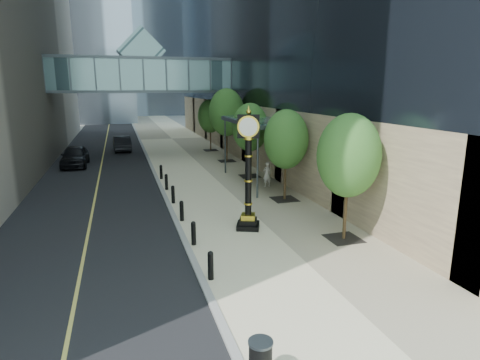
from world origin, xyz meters
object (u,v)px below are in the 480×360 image
(street_clock, at_px, (248,179))
(car_near, at_px, (75,156))
(pedestrian, at_px, (267,174))
(car_far, at_px, (122,143))

(street_clock, bearing_deg, car_near, 137.36)
(pedestrian, relative_size, car_far, 0.35)
(car_far, bearing_deg, street_clock, 98.19)
(street_clock, distance_m, pedestrian, 8.28)
(street_clock, xyz_separation_m, pedestrian, (3.65, 7.27, -1.53))
(car_near, height_order, car_far, car_near)
(car_near, bearing_deg, street_clock, -62.93)
(street_clock, bearing_deg, pedestrian, 84.75)
(pedestrian, xyz_separation_m, car_far, (-8.91, 18.89, -0.10))
(street_clock, height_order, pedestrian, street_clock)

